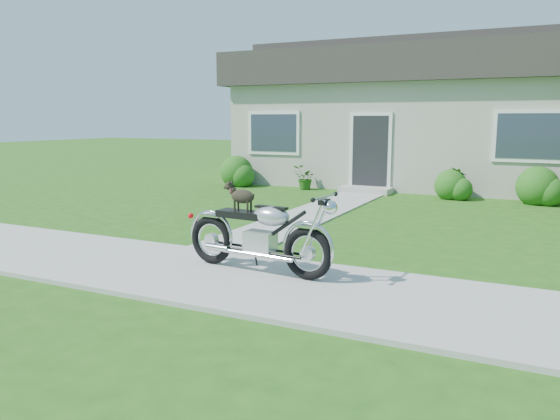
{
  "coord_description": "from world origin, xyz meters",
  "views": [
    {
      "loc": [
        2.89,
        -5.78,
        2.01
      ],
      "look_at": [
        -0.41,
        1.0,
        0.75
      ],
      "focal_mm": 35.0,
      "sensor_mm": 36.0,
      "label": 1
    }
  ],
  "objects_px": {
    "motorcycle_with_dog": "(260,234)",
    "house": "(446,114)",
    "potted_plant_right": "(457,183)",
    "potted_plant_left": "(304,178)"
  },
  "relations": [
    {
      "from": "house",
      "to": "potted_plant_right",
      "type": "bearing_deg",
      "value": -74.84
    },
    {
      "from": "motorcycle_with_dog",
      "to": "house",
      "type": "bearing_deg",
      "value": 93.42
    },
    {
      "from": "potted_plant_left",
      "to": "motorcycle_with_dog",
      "type": "bearing_deg",
      "value": -70.37
    },
    {
      "from": "potted_plant_left",
      "to": "motorcycle_with_dog",
      "type": "distance_m",
      "value": 8.75
    },
    {
      "from": "motorcycle_with_dog",
      "to": "potted_plant_right",
      "type": "bearing_deg",
      "value": 86.26
    },
    {
      "from": "house",
      "to": "motorcycle_with_dog",
      "type": "distance_m",
      "value": 11.8
    },
    {
      "from": "potted_plant_left",
      "to": "potted_plant_right",
      "type": "height_order",
      "value": "potted_plant_right"
    },
    {
      "from": "potted_plant_left",
      "to": "potted_plant_right",
      "type": "xyz_separation_m",
      "value": [
        4.23,
        0.0,
        0.06
      ]
    },
    {
      "from": "potted_plant_right",
      "to": "motorcycle_with_dog",
      "type": "xyz_separation_m",
      "value": [
        -1.29,
        -8.24,
        0.14
      ]
    },
    {
      "from": "house",
      "to": "potted_plant_right",
      "type": "distance_m",
      "value": 3.98
    }
  ]
}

